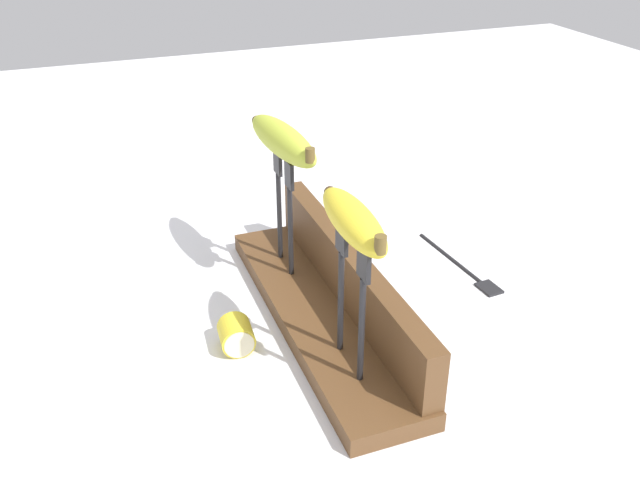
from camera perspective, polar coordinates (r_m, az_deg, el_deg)
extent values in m
plane|color=silver|center=(0.91, 0.00, -6.87)|extent=(3.00, 3.00, 0.00)
cube|color=brown|center=(0.90, 0.00, -6.24)|extent=(0.46, 0.11, 0.02)
cube|color=brown|center=(0.89, 2.49, -3.04)|extent=(0.46, 0.03, 0.08)
cylinder|color=black|center=(0.98, -3.39, 1.96)|extent=(0.01, 0.01, 0.13)
cube|color=black|center=(0.94, -3.54, 6.53)|extent=(0.03, 0.01, 0.04)
cylinder|color=black|center=(0.94, -2.47, 0.68)|extent=(0.01, 0.01, 0.13)
cube|color=black|center=(0.90, -2.58, 5.41)|extent=(0.03, 0.01, 0.04)
cylinder|color=black|center=(0.79, 1.73, -5.16)|extent=(0.01, 0.01, 0.13)
cube|color=black|center=(0.75, 1.83, 0.19)|extent=(0.03, 0.01, 0.04)
cylinder|color=black|center=(0.75, 3.46, -7.53)|extent=(0.01, 0.01, 0.13)
cube|color=black|center=(0.70, 3.66, -1.98)|extent=(0.03, 0.01, 0.04)
ellipsoid|color=#B2C138|center=(0.91, -3.13, 8.30)|extent=(0.19, 0.06, 0.04)
cylinder|color=brown|center=(0.83, -0.70, 7.07)|extent=(0.01, 0.01, 0.02)
sphere|color=#3F2D19|center=(0.98, -5.27, 9.85)|extent=(0.01, 0.01, 0.01)
ellipsoid|color=yellow|center=(0.71, 2.78, 1.64)|extent=(0.15, 0.05, 0.03)
cylinder|color=brown|center=(0.64, 5.04, -0.37)|extent=(0.01, 0.01, 0.02)
sphere|color=#3F2D19|center=(0.77, 0.84, 3.99)|extent=(0.01, 0.01, 0.01)
cylinder|color=black|center=(1.07, 10.70, -1.31)|extent=(0.16, 0.02, 0.01)
cube|color=black|center=(1.01, 13.86, -3.82)|extent=(0.04, 0.03, 0.01)
cylinder|color=yellow|center=(0.86, -6.97, -7.81)|extent=(0.05, 0.05, 0.04)
cylinder|color=beige|center=(0.84, -6.72, -8.64)|extent=(0.01, 0.04, 0.04)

